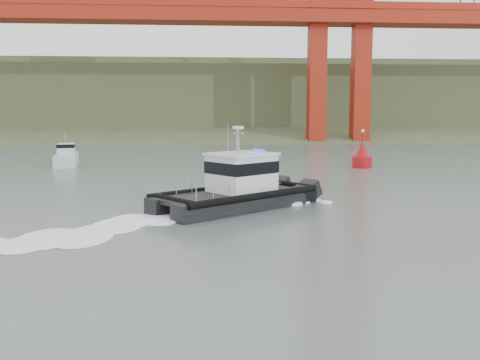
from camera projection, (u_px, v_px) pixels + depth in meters
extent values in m
plane|color=#51605C|center=(279.00, 263.00, 20.96)|extent=(400.00, 400.00, 0.00)
cube|color=#3C4929|center=(213.00, 139.00, 111.92)|extent=(500.00, 44.72, 16.25)
cube|color=#3C4929|center=(210.00, 110.00, 138.82)|extent=(500.00, 70.00, 18.00)
cube|color=#3C4929|center=(208.00, 94.00, 162.88)|extent=(500.00, 60.00, 16.00)
cube|color=maroon|center=(215.00, 17.00, 92.26)|extent=(260.00, 6.00, 2.20)
cube|color=black|center=(222.00, 199.00, 33.58)|extent=(9.20, 7.47, 1.16)
cube|color=black|center=(250.00, 204.00, 31.66)|extent=(9.20, 7.47, 1.16)
cube|color=black|center=(230.00, 195.00, 32.24)|extent=(9.63, 8.65, 0.24)
cube|color=silver|center=(242.00, 173.00, 32.72)|extent=(4.52, 4.42, 2.22)
cube|color=black|center=(242.00, 167.00, 32.67)|extent=(4.61, 4.50, 0.72)
cube|color=silver|center=(242.00, 154.00, 32.57)|extent=(4.80, 4.69, 0.15)
cylinder|color=gray|center=(238.00, 141.00, 32.27)|extent=(0.15, 0.15, 1.74)
cylinder|color=white|center=(238.00, 128.00, 32.17)|extent=(0.68, 0.68, 0.17)
cube|color=silver|center=(66.00, 160.00, 57.68)|extent=(3.34, 7.01, 1.35)
cube|color=silver|center=(66.00, 150.00, 58.07)|extent=(2.22, 2.96, 1.35)
cube|color=black|center=(66.00, 146.00, 58.02)|extent=(2.28, 3.02, 0.39)
cylinder|color=gray|center=(66.00, 139.00, 57.37)|extent=(0.09, 0.09, 1.35)
cylinder|color=#A90B13|center=(362.00, 163.00, 55.61)|extent=(2.03, 2.03, 1.35)
cone|color=#A90B13|center=(362.00, 150.00, 55.44)|extent=(1.58, 1.58, 2.03)
cylinder|color=#A90B13|center=(363.00, 137.00, 55.26)|extent=(0.18, 0.18, 1.13)
sphere|color=#E5D87F|center=(363.00, 131.00, 55.18)|extent=(0.34, 0.34, 0.34)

